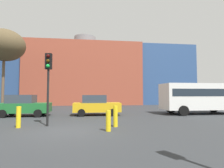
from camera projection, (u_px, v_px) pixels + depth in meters
ground_plane at (67, 131)px, 8.78m from camera, size 200.00×200.00×0.00m
building_backdrop at (85, 75)px, 33.63m from camera, size 38.97×10.49×12.49m
parked_car_1 at (24, 106)px, 14.59m from camera, size 3.99×1.96×1.73m
parked_car_2 at (96, 105)px, 15.32m from camera, size 3.94×1.94×1.71m
white_bus at (199, 96)px, 16.34m from camera, size 6.80×2.62×2.72m
traffic_light_island at (48, 72)px, 10.19m from camera, size 0.37×0.36×4.09m
bare_tree_1 at (4, 45)px, 20.54m from camera, size 4.50×4.50×9.15m
bollard_yellow_0 at (108, 121)px, 8.67m from camera, size 0.24×0.24×1.00m
bollard_yellow_1 at (19, 117)px, 9.58m from camera, size 0.24×0.24×1.13m
bollard_yellow_2 at (115, 116)px, 9.86m from camera, size 0.24×0.24×1.14m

